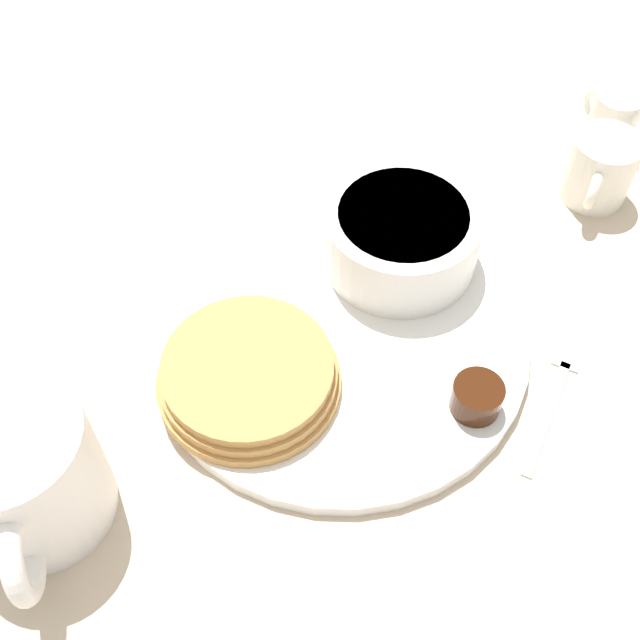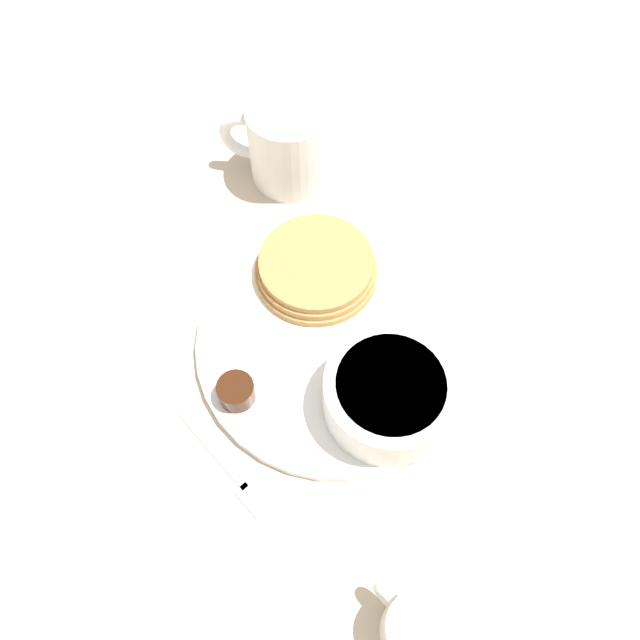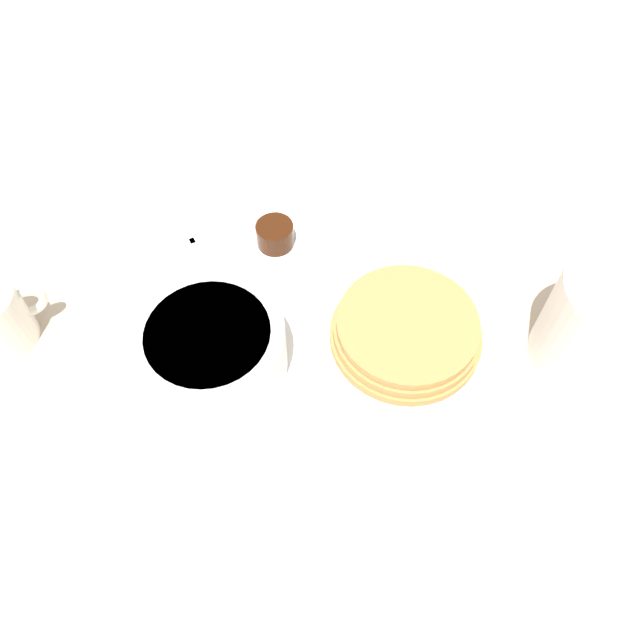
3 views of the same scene
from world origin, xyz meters
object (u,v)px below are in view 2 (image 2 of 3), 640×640
object	(u,v)px
plate	(336,341)
fork	(233,473)
bowl	(389,394)
coffee_mug	(287,143)
creamer_pitcher_near	(418,630)

from	to	relation	value
plate	fork	size ratio (longest dim) A/B	2.19
bowl	plate	bearing A→B (deg)	-27.59
coffee_mug	creamer_pitcher_near	bearing A→B (deg)	132.38
coffee_mug	plate	bearing A→B (deg)	132.65
coffee_mug	creamer_pitcher_near	world-z (taller)	coffee_mug
creamer_pitcher_near	plate	bearing A→B (deg)	-47.86
creamer_pitcher_near	bowl	bearing A→B (deg)	-56.59
plate	coffee_mug	distance (m)	0.24
creamer_pitcher_near	fork	world-z (taller)	creamer_pitcher_near
plate	creamer_pitcher_near	world-z (taller)	creamer_pitcher_near
plate	coffee_mug	bearing A→B (deg)	-47.35
coffee_mug	creamer_pitcher_near	size ratio (longest dim) A/B	1.57
plate	coffee_mug	size ratio (longest dim) A/B	2.24
plate	coffee_mug	world-z (taller)	coffee_mug
coffee_mug	creamer_pitcher_near	distance (m)	0.50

